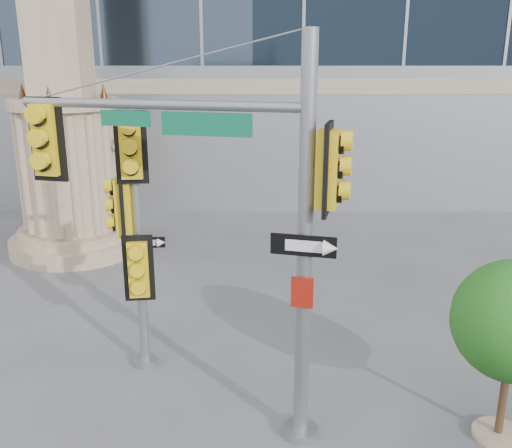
{
  "coord_description": "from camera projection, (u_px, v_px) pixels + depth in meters",
  "views": [
    {
      "loc": [
        0.25,
        -9.56,
        6.53
      ],
      "look_at": [
        0.2,
        2.0,
        3.03
      ],
      "focal_mm": 40.0,
      "sensor_mm": 36.0,
      "label": 1
    }
  ],
  "objects": [
    {
      "name": "main_signal_pole",
      "position": [
        230.0,
        199.0,
        9.21
      ],
      "size": [
        5.24,
        1.7,
        6.87
      ],
      "rotation": [
        0.0,
        0.0,
        -0.24
      ],
      "color": "slate",
      "rests_on": "ground"
    },
    {
      "name": "secondary_signal_pole",
      "position": [
        133.0,
        222.0,
        11.36
      ],
      "size": [
        0.99,
        0.73,
        5.57
      ],
      "rotation": [
        0.0,
        0.0,
        0.11
      ],
      "color": "slate",
      "rests_on": "ground"
    },
    {
      "name": "ground",
      "position": [
        245.0,
        403.0,
        11.05
      ],
      "size": [
        120.0,
        120.0,
        0.0
      ],
      "primitive_type": "plane",
      "color": "#545456",
      "rests_on": "ground"
    },
    {
      "name": "monument",
      "position": [
        62.0,
        85.0,
        18.09
      ],
      "size": [
        4.4,
        4.4,
        16.6
      ],
      "color": "gray",
      "rests_on": "ground"
    }
  ]
}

